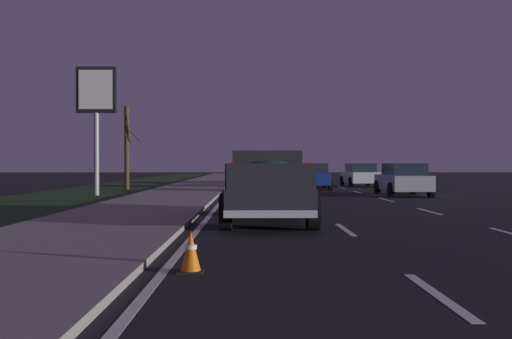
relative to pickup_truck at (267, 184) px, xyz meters
name	(u,v)px	position (x,y,z in m)	size (l,w,h in m)	color
ground	(329,194)	(13.94, -3.50, -0.98)	(144.00, 144.00, 0.00)	black
sidewalk_shoulder	(182,193)	(13.94, 3.95, -0.92)	(108.00, 4.00, 0.12)	gray
grass_verge	(83,194)	(13.94, 8.95, -0.98)	(108.00, 6.00, 0.01)	#1E3819
lane_markings	(266,191)	(16.94, -0.41, -0.98)	(108.00, 7.04, 0.01)	silver
pickup_truck	(267,184)	(0.00, 0.00, 0.00)	(5.43, 2.29, 1.87)	#232328
sedan_blue	(312,176)	(19.50, -3.27, -0.20)	(4.44, 2.08, 1.54)	navy
sedan_green	(303,174)	(26.90, -3.36, -0.20)	(4.45, 2.10, 1.54)	#14592D
sedan_silver	(403,179)	(12.19, -6.81, -0.20)	(4.42, 2.06, 1.54)	#B2B5BA
sedan_white	(360,175)	(22.96, -6.80, -0.20)	(4.45, 2.10, 1.54)	silver
gas_price_sign	(96,100)	(12.48, 7.87, 3.61)	(0.27, 1.90, 6.17)	#99999E
bare_tree_far	(127,145)	(18.58, 7.74, 1.61)	(1.76, 0.88, 4.92)	#423323
traffic_cone_near	(191,252)	(-6.88, 1.26, -0.70)	(0.36, 0.36, 0.58)	black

